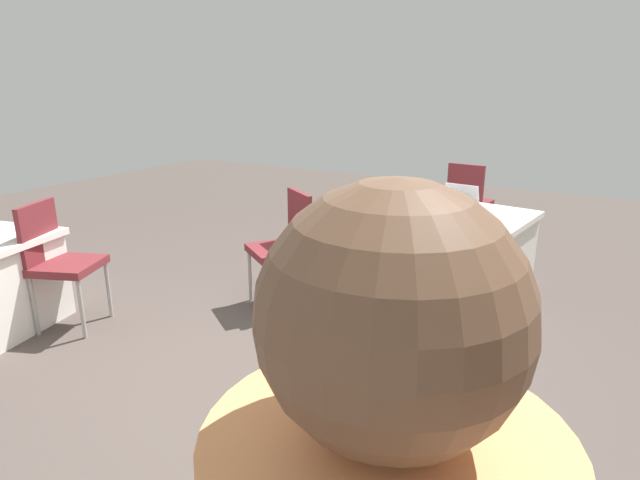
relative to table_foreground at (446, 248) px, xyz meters
name	(u,v)px	position (x,y,z in m)	size (l,w,h in m)	color
ground_plane	(277,380)	(0.43, 2.14, -0.37)	(14.40, 14.40, 0.00)	#4C423D
table_foreground	(446,248)	(0.00, 0.00, 0.00)	(1.52, 1.09, 0.73)	silver
chair_near_front	(468,198)	(0.20, -1.46, 0.17)	(0.48, 0.48, 0.94)	#9E9993
chair_tucked_left	(58,256)	(2.31, 2.30, 0.20)	(0.57, 0.57, 0.98)	#9E9993
chair_tucked_right	(366,243)	(0.43, 0.83, 0.20)	(0.51, 0.51, 0.97)	#9E9993
chair_aisle	(286,241)	(1.05, 1.09, 0.19)	(0.61, 0.61, 0.97)	#9E9993
laptop_silver	(458,203)	(-0.04, -0.11, 0.40)	(0.34, 0.32, 0.21)	silver
yarn_ball	(406,193)	(0.50, -0.21, 0.42)	(0.12, 0.12, 0.12)	beige
scissors_red	(483,217)	(-0.33, 0.13, 0.37)	(0.18, 0.04, 0.01)	red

